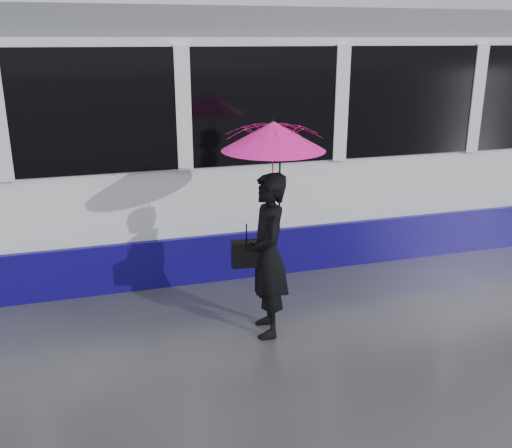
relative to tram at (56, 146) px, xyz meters
name	(u,v)px	position (x,y,z in m)	size (l,w,h in m)	color
ground	(123,342)	(0.57, -2.50, -1.64)	(90.00, 90.00, 0.00)	#2A2A2F
rails	(110,256)	(0.57, 0.00, -1.63)	(34.00, 1.51, 0.02)	#3F3D38
tram	(56,146)	(0.00, 0.00, 0.00)	(26.00, 2.56, 3.35)	white
woman	(268,256)	(2.07, -2.71, -0.77)	(0.63, 0.41, 1.73)	black
umbrella	(273,156)	(2.12, -2.71, 0.26)	(1.13, 1.13, 1.17)	#F7149B
handbag	(247,254)	(1.85, -2.69, -0.73)	(0.32, 0.17, 0.45)	black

